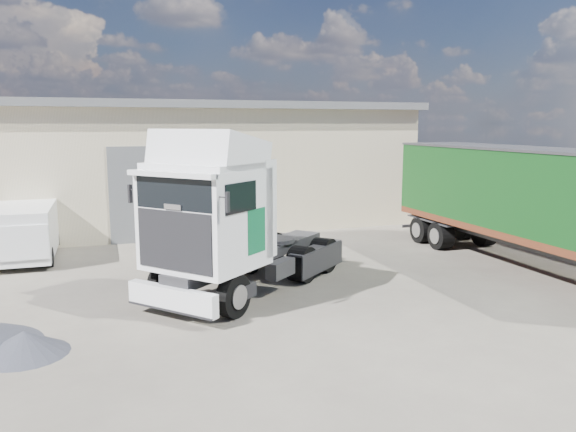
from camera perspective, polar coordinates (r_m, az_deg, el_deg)
name	(u,v)px	position (r m, az deg, el deg)	size (l,w,h in m)	color
ground	(315,319)	(13.05, 2.79, -10.45)	(120.00, 120.00, 0.00)	#2A2622
warehouse	(55,163)	(27.39, -22.58, 4.99)	(30.60, 12.60, 5.42)	beige
brick_boundary_wall	(526,205)	(23.97, 23.05, 1.02)	(0.35, 26.00, 2.50)	brown
tractor_unit	(226,228)	(14.26, -6.27, -1.24)	(6.39, 5.88, 4.31)	black
box_trailer	(527,195)	(18.60, 23.14, 1.93)	(2.53, 11.16, 3.70)	#2D2D30
panel_van	(25,232)	(20.28, -25.14, -1.44)	(1.93, 4.45, 1.80)	black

